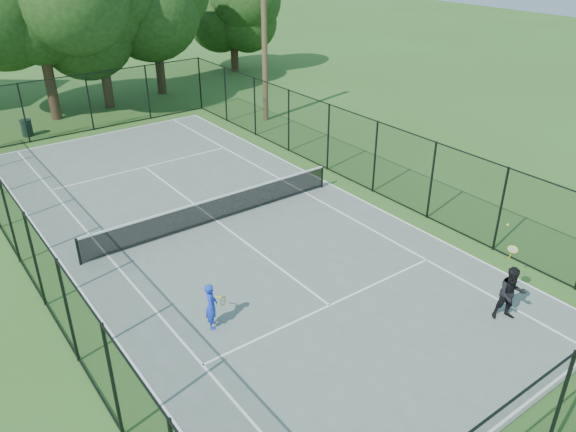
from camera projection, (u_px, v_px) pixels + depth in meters
ground at (217, 222)px, 20.61m from camera, size 120.00×120.00×0.00m
tennis_court at (217, 222)px, 20.59m from camera, size 11.00×24.00×0.06m
tennis_net at (216, 208)px, 20.34m from camera, size 10.08×0.08×0.95m
fence at (214, 185)px, 19.91m from camera, size 13.10×26.10×3.00m
tree_near_left at (36, 10)px, 28.92m from camera, size 7.23×7.23×9.43m
tree_near_mid at (97, 17)px, 31.22m from camera, size 6.37×6.37×8.32m
tree_near_right at (153, 5)px, 33.96m from camera, size 6.12×6.12×8.44m
tree_far_right at (233, 15)px, 40.00m from camera, size 4.86×4.86×6.42m
trash_bin_right at (27, 128)px, 28.82m from camera, size 0.58×0.58×0.87m
utility_pole at (265, 49)px, 29.65m from camera, size 1.40×0.30×7.62m
player_blue at (211, 306)px, 14.89m from camera, size 0.84×0.58×1.35m
player_black at (511, 294)px, 15.14m from camera, size 0.99×1.13×2.62m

